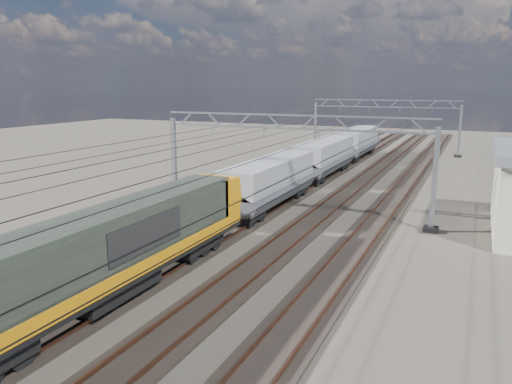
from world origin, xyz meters
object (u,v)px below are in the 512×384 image
at_px(catenary_gantry_far, 384,124).
at_px(hopper_wagon_lead, 270,180).
at_px(locomotive, 107,250).
at_px(catenary_gantry_mid, 290,161).
at_px(hopper_wagon_mid, 325,155).
at_px(hopper_wagon_third, 357,141).

relative_size(catenary_gantry_far, hopper_wagon_lead, 1.53).
bearing_deg(locomotive, hopper_wagon_lead, 90.00).
height_order(catenary_gantry_mid, hopper_wagon_lead, catenary_gantry_mid).
bearing_deg(hopper_wagon_lead, locomotive, -90.00).
bearing_deg(hopper_wagon_mid, locomotive, -90.00).
bearing_deg(hopper_wagon_lead, catenary_gantry_mid, -29.63).
xyz_separation_m(catenary_gantry_far, hopper_wagon_third, (-2.00, -6.46, -1.67)).
distance_m(catenary_gantry_mid, locomotive, 16.75).
distance_m(catenary_gantry_far, hopper_wagon_lead, 34.96).
xyz_separation_m(catenary_gantry_mid, locomotive, (-2.00, -16.56, -1.58)).
bearing_deg(locomotive, catenary_gantry_far, 87.82).
bearing_deg(hopper_wagon_lead, catenary_gantry_far, 86.72).
bearing_deg(hopper_wagon_mid, hopper_wagon_lead, -90.00).
distance_m(hopper_wagon_lead, hopper_wagon_mid, 14.20).
bearing_deg(hopper_wagon_mid, catenary_gantry_mid, -82.57).
xyz_separation_m(locomotive, hopper_wagon_third, (-0.00, 46.10, -0.09)).
height_order(catenary_gantry_mid, locomotive, catenary_gantry_mid).
bearing_deg(catenary_gantry_far, hopper_wagon_third, -107.20).
relative_size(catenary_gantry_far, hopper_wagon_third, 1.53).
xyz_separation_m(hopper_wagon_mid, hopper_wagon_third, (0.00, 14.20, 0.00)).
height_order(hopper_wagon_lead, hopper_wagon_mid, same).
relative_size(catenary_gantry_far, locomotive, 0.94).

